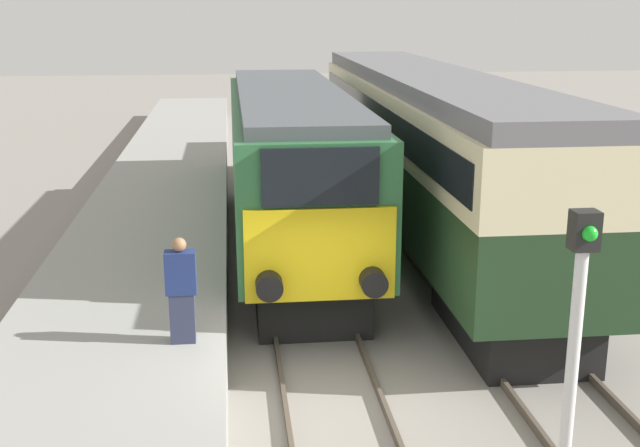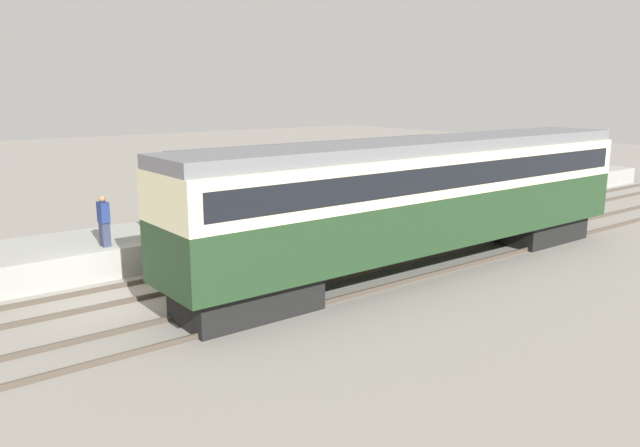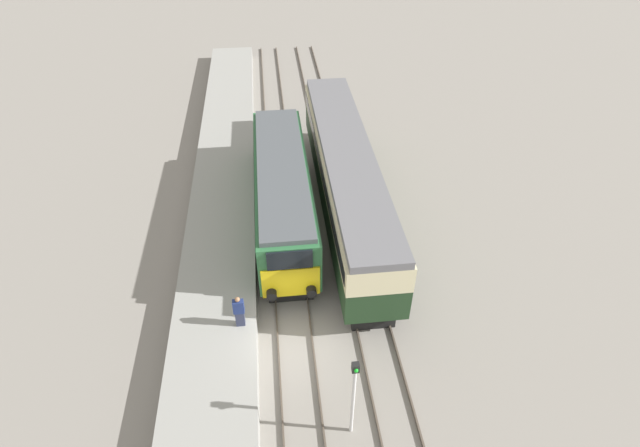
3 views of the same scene
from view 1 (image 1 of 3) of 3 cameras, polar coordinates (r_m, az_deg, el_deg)
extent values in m
plane|color=gray|center=(11.98, 1.09, -13.21)|extent=(120.00, 120.00, 0.00)
cube|color=gray|center=(19.26, -11.84, -0.87)|extent=(3.50, 50.00, 0.94)
cube|color=#4C4238|center=(16.45, -3.67, -4.83)|extent=(0.07, 60.00, 0.14)
cube|color=#4C4238|center=(16.57, 1.31, -4.65)|extent=(0.07, 60.00, 0.14)
cube|color=#4C4238|center=(16.93, 7.93, -4.36)|extent=(0.07, 60.00, 0.14)
cube|color=#4C4238|center=(17.33, 12.55, -4.12)|extent=(0.07, 60.00, 0.14)
cube|color=black|center=(15.87, -1.01, -3.92)|extent=(2.03, 4.00, 1.00)
cube|color=black|center=(22.86, -2.74, 2.06)|extent=(2.03, 4.00, 1.00)
cube|color=#2D6B3D|center=(18.93, -2.08, 4.86)|extent=(2.70, 12.30, 2.60)
cube|color=yellow|center=(13.06, 0.02, -2.25)|extent=(2.48, 0.10, 1.56)
cube|color=black|center=(12.73, 0.02, 3.35)|extent=(1.89, 0.10, 0.94)
cube|color=#4C5156|center=(18.73, -2.13, 9.14)|extent=(2.38, 11.81, 0.24)
cylinder|color=black|center=(12.94, -3.63, -4.46)|extent=(0.44, 0.35, 0.44)
cylinder|color=black|center=(13.12, 3.82, -4.18)|extent=(0.44, 0.35, 0.44)
cube|color=black|center=(14.58, 13.34, -6.22)|extent=(1.89, 3.60, 0.95)
cube|color=black|center=(26.67, 4.09, 3.88)|extent=(1.89, 3.60, 0.95)
cube|color=#1E381E|center=(20.20, 7.47, 3.82)|extent=(2.70, 17.38, 1.60)
cube|color=beige|center=(19.97, 7.61, 7.84)|extent=(2.71, 17.38, 1.26)
cube|color=black|center=(19.97, 7.61, 7.84)|extent=(2.75, 16.68, 0.69)
cube|color=slate|center=(19.89, 7.69, 10.15)|extent=(2.48, 17.38, 0.36)
cube|color=#2D334C|center=(11.93, -9.74, -6.59)|extent=(0.36, 0.24, 0.75)
cube|color=navy|center=(11.69, -9.90, -3.45)|extent=(0.44, 0.26, 0.63)
sphere|color=#9E704C|center=(11.57, -9.99, -1.49)|extent=(0.20, 0.20, 0.20)
cylinder|color=silver|center=(8.21, 17.12, -13.89)|extent=(0.12, 0.12, 3.60)
cube|color=black|center=(7.48, 18.29, -0.46)|extent=(0.24, 0.20, 0.36)
sphere|color=green|center=(7.38, 18.64, -0.69)|extent=(0.14, 0.14, 0.14)
camera|label=2|loc=(18.61, 69.18, 5.48)|focal=35.00mm
camera|label=3|loc=(11.65, 166.87, 62.15)|focal=28.00mm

